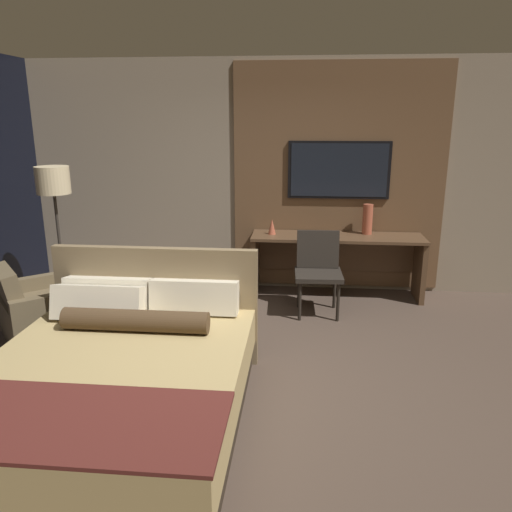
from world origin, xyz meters
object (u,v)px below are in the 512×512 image
Objects in this scene: desk_chair at (318,265)px; book at (326,234)px; desk at (336,254)px; vase_short at (272,227)px; bed at (118,382)px; floor_lamp at (54,193)px; armchair_by_window at (42,312)px; vase_tall at (368,219)px; tv at (339,170)px.

book is (0.10, 0.50, 0.23)m from desk_chair.
desk_chair is (-0.23, -0.55, 0.02)m from desk.
bed is at bearing -108.06° from vase_short.
floor_lamp is at bearing -161.86° from book.
armchair_by_window is at bearing -88.89° from floor_lamp.
bed is at bearing -124.90° from desk_chair.
vase_tall is (0.59, 0.64, 0.40)m from desk_chair.
armchair_by_window is at bearing -163.13° from desk_chair.
floor_lamp is at bearing -156.65° from vase_short.
armchair_by_window is (-1.27, 1.33, -0.05)m from bed.
tv reaches higher than vase_tall.
book is at bearing -164.79° from vase_tall.
desk is 0.55m from vase_tall.
armchair_by_window is 3.22m from book.
floor_lamp is 8.99× the size of vase_short.
vase_short is 0.65m from book.
vase_tall is (0.36, 0.09, 0.42)m from desk.
vase_tall reaches higher than vase_short.
floor_lamp is (-2.74, -0.43, 0.83)m from desk_chair.
tv is 0.74× the size of floor_lamp.
tv is at bearing 62.40° from book.
desk_chair is 2.90m from armchair_by_window.
vase_short is (-0.78, -0.24, -0.66)m from tv.
bed is 3.61m from vase_tall.
vase_tall is at bearing 15.21° from book.
vase_short is (-0.78, -0.03, 0.33)m from desk.
desk_chair is at bearing -132.92° from vase_tall.
floor_lamp is 6.33× the size of book.
book is at bearing -1.47° from vase_short.
book is (2.84, 0.93, -0.59)m from floor_lamp.
tv reaches higher than floor_lamp.
bed is 1.84m from armchair_by_window.
vase_short is at bearing 178.53° from book.
tv is (1.69, 3.04, 1.19)m from bed.
tv reaches higher than desk.
desk_chair reaches higher than armchair_by_window.
floor_lamp reaches higher than bed.
floor_lamp is at bearing -161.79° from desk.
floor_lamp is (-2.97, -0.98, 0.84)m from desk.
bed is at bearing -177.34° from armchair_by_window.
armchair_by_window is (-2.96, -1.71, -1.25)m from tv.
armchair_by_window is at bearing -150.04° from tv.
vase_short reaches higher than armchair_by_window.
vase_tall is at bearing 54.86° from bed.
bed reaches higher than vase_short.
tv is at bearing 70.66° from desk_chair.
tv is 1.15× the size of armchair_by_window.
vase_short is (2.19, 0.95, -0.52)m from floor_lamp.
tv is 6.67× the size of vase_short.
floor_lamp reaches higher than armchair_by_window.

